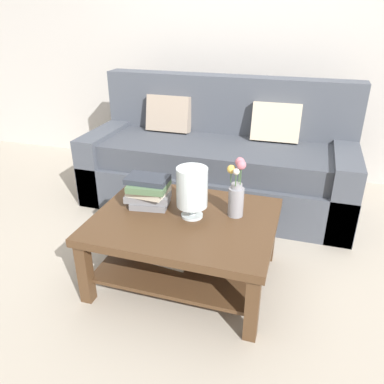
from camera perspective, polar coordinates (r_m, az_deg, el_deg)
The scene contains 7 objects.
ground_plane at distance 2.86m, azimuth -0.01°, elevation -7.79°, with size 10.00×10.00×0.00m, color #ADA393.
back_wall at distance 4.00m, azimuth 7.66°, elevation 22.23°, with size 6.40×0.12×2.70m, color #BCB7B2.
couch at distance 3.38m, azimuth 3.98°, elevation 4.59°, with size 2.27×0.90×1.06m.
coffee_table at distance 2.37m, azimuth -1.24°, elevation -6.44°, with size 1.09×0.86×0.45m.
book_stack_main at distance 2.40m, azimuth -6.52°, elevation 0.15°, with size 0.30×0.24×0.20m.
glass_hurricane_vase at distance 2.22m, azimuth 0.01°, elevation 0.51°, with size 0.19×0.19×0.31m.
flower_pitcher at distance 2.27m, azimuth 6.67°, elevation -0.10°, with size 0.11×0.11×0.36m.
Camera 1 is at (0.71, -2.28, 1.58)m, focal length 35.60 mm.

